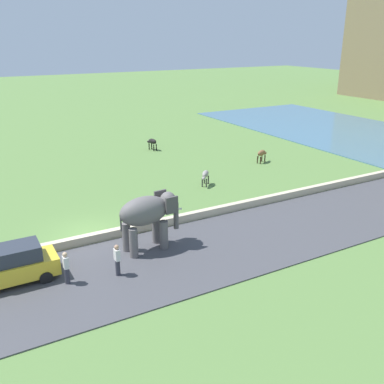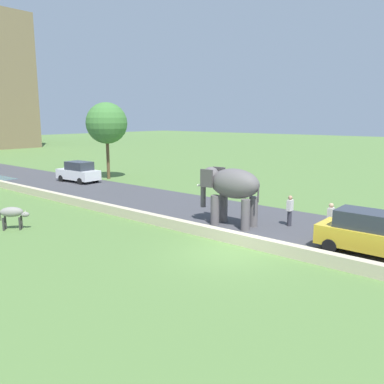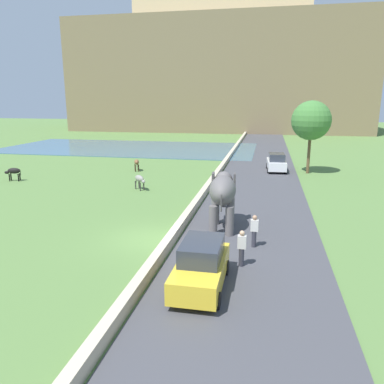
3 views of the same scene
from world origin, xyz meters
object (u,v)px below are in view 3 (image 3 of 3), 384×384
person_beside_elephant (254,231)px  car_yellow (201,265)px  car_white (276,162)px  cow_black (13,171)px  elephant (223,193)px  cow_brown (137,162)px  cow_grey (140,179)px  person_trailing (242,248)px

person_beside_elephant → car_yellow: size_ratio=0.41×
car_white → cow_black: bearing=-158.1°
elephant → cow_black: (-19.20, 8.86, -1.20)m
cow_brown → person_beside_elephant: bearing=-55.8°
cow_black → cow_grey: bearing=-4.8°
cow_black → cow_brown: size_ratio=1.01×
person_trailing → car_yellow: bearing=-123.2°
person_trailing → cow_brown: bearing=120.2°
elephant → car_white: 18.16m
cow_black → cow_grey: same height
car_yellow → car_white: (3.15, 24.56, 0.00)m
car_yellow → car_white: 24.76m
elephant → person_beside_elephant: (1.80, -2.41, -1.16)m
person_beside_elephant → car_white: car_white is taller
elephant → cow_black: bearing=155.2°
person_trailing → car_white: 22.56m
elephant → cow_black: 21.18m
car_white → cow_black: 24.11m
cow_black → car_yellow: bearing=-39.0°
person_beside_elephant → cow_grey: person_beside_elephant is taller
person_beside_elephant → car_yellow: 4.67m
cow_grey → person_trailing: bearing=-55.0°
person_trailing → cow_grey: 15.30m
person_beside_elephant → car_yellow: car_yellow is taller
car_yellow → cow_black: (-19.22, 15.58, -0.06)m
car_white → cow_grey: (-10.58, -9.96, -0.06)m
car_yellow → cow_black: car_yellow is taller
person_trailing → cow_grey: bearing=125.0°
person_trailing → car_yellow: car_yellow is taller
person_beside_elephant → cow_brown: bearing=124.2°
person_beside_elephant → car_white: (1.37, 20.25, 0.03)m
car_yellow → cow_brown: (-10.38, 22.20, -0.06)m
person_trailing → cow_grey: person_trailing is taller
car_white → person_trailing: bearing=-94.6°
cow_brown → person_trailing: bearing=-59.8°
elephant → person_trailing: 4.99m
car_white → cow_grey: size_ratio=3.27×
cow_black → cow_brown: (8.84, 6.62, 0.00)m
car_yellow → cow_brown: bearing=115.1°
elephant → person_beside_elephant: size_ratio=2.16×
elephant → person_beside_elephant: 3.22m
cow_brown → cow_black: bearing=-143.2°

